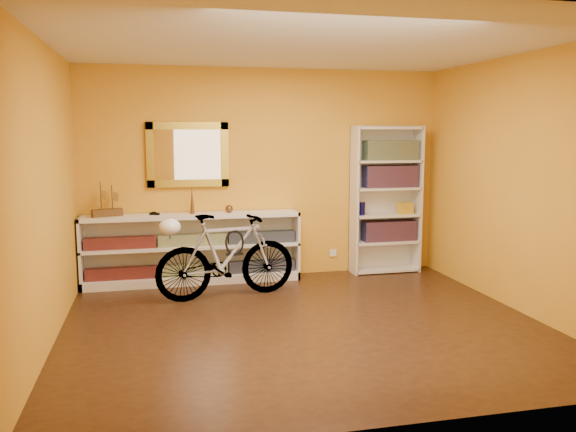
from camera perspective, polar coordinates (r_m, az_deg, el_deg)
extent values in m
cube|color=black|center=(5.65, 1.61, -10.63)|extent=(4.50, 4.00, 0.01)
cube|color=silver|center=(5.41, 1.73, 16.55)|extent=(4.50, 4.00, 0.01)
cube|color=orange|center=(7.33, -2.29, 4.14)|extent=(4.50, 0.01, 2.60)
cube|color=orange|center=(5.28, -22.75, 1.92)|extent=(0.01, 4.00, 2.60)
cube|color=orange|center=(6.33, 21.87, 2.91)|extent=(0.01, 4.00, 2.60)
cube|color=olive|center=(7.16, -9.77, 5.93)|extent=(0.98, 0.06, 0.78)
cube|color=silver|center=(7.67, 4.42, -3.63)|extent=(0.09, 0.02, 0.09)
cube|color=black|center=(7.18, -9.24, -5.19)|extent=(2.50, 0.13, 0.14)
cube|color=navy|center=(7.10, -9.31, -2.32)|extent=(2.50, 0.13, 0.14)
imported|color=black|center=(7.06, -12.92, 0.11)|extent=(0.00, 0.00, 0.00)
cone|color=brown|center=(7.05, -9.37, 1.54)|extent=(0.06, 0.06, 0.33)
sphere|color=brown|center=(7.11, -5.78, 0.70)|extent=(0.09, 0.09, 0.09)
cube|color=maroon|center=(7.72, 9.83, -1.41)|extent=(0.70, 0.22, 0.26)
cube|color=maroon|center=(7.64, 9.96, 3.85)|extent=(0.70, 0.22, 0.28)
cube|color=#1C5362|center=(7.62, 10.02, 6.36)|extent=(0.70, 0.22, 0.25)
cylinder|color=navy|center=(7.52, 7.27, 0.72)|extent=(0.07, 0.07, 0.17)
cube|color=maroon|center=(7.55, 8.17, 6.18)|extent=(0.16, 0.16, 0.20)
cube|color=gold|center=(7.72, 11.37, 0.75)|extent=(0.21, 0.15, 0.15)
imported|color=silver|center=(6.45, -6.04, -3.89)|extent=(0.68, 1.65, 0.95)
ellipsoid|color=white|center=(6.25, -11.50, -1.06)|extent=(0.23, 0.22, 0.17)
torus|color=black|center=(6.45, -5.25, -2.59)|extent=(0.21, 0.02, 0.21)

